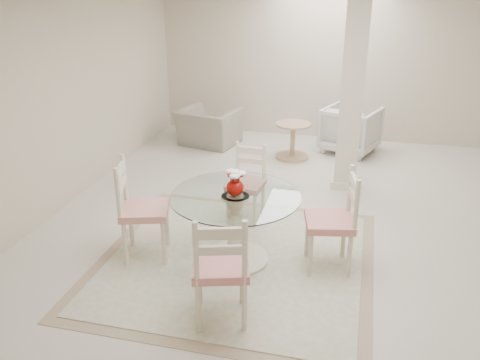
% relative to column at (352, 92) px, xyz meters
% --- Properties ---
extents(ground, '(7.00, 7.00, 0.00)m').
position_rel_column_xyz_m(ground, '(-0.50, -1.30, -1.35)').
color(ground, beige).
rests_on(ground, ground).
extents(room_shell, '(6.02, 7.02, 2.71)m').
position_rel_column_xyz_m(room_shell, '(-0.50, -1.30, 0.51)').
color(room_shell, beige).
rests_on(room_shell, ground).
extents(column, '(0.30, 0.30, 2.70)m').
position_rel_column_xyz_m(column, '(0.00, 0.00, 0.00)').
color(column, beige).
rests_on(column, ground).
extents(area_rug, '(2.85, 2.85, 0.02)m').
position_rel_column_xyz_m(area_rug, '(-1.01, -2.34, -1.34)').
color(area_rug, tan).
rests_on(area_rug, ground).
extents(dining_table, '(1.32, 1.32, 0.76)m').
position_rel_column_xyz_m(dining_table, '(-1.01, -2.34, -0.96)').
color(dining_table, '#F7F4CB').
rests_on(dining_table, ground).
extents(red_vase, '(0.21, 0.20, 0.27)m').
position_rel_column_xyz_m(red_vase, '(-1.00, -2.34, -0.45)').
color(red_vase, '#9E0B04').
rests_on(red_vase, dining_table).
extents(dining_chair_east, '(0.55, 0.55, 1.17)m').
position_rel_column_xyz_m(dining_chair_east, '(0.01, -2.21, -0.73)').
color(dining_chair_east, beige).
rests_on(dining_chair_east, ground).
extents(dining_chair_north, '(0.45, 0.45, 1.03)m').
position_rel_column_xyz_m(dining_chair_north, '(-1.11, -1.33, -0.81)').
color(dining_chair_north, '#F6E7CA').
rests_on(dining_chair_north, ground).
extents(dining_chair_west, '(0.60, 0.60, 1.20)m').
position_rel_column_xyz_m(dining_chair_west, '(-2.02, -2.48, -0.72)').
color(dining_chair_west, '#F6E6CA').
rests_on(dining_chair_west, ground).
extents(dining_chair_south, '(0.59, 0.59, 1.18)m').
position_rel_column_xyz_m(dining_chair_south, '(-0.87, -3.36, -0.73)').
color(dining_chair_south, beige).
rests_on(dining_chair_south, ground).
extents(recliner_taupe, '(1.13, 1.04, 0.63)m').
position_rel_column_xyz_m(recliner_taupe, '(-2.42, 1.28, -1.03)').
color(recliner_taupe, gray).
rests_on(recliner_taupe, ground).
extents(armchair_white, '(1.07, 1.08, 0.77)m').
position_rel_column_xyz_m(armchair_white, '(-0.01, 1.50, -0.96)').
color(armchair_white, silver).
rests_on(armchair_white, ground).
extents(side_table, '(0.56, 0.56, 0.58)m').
position_rel_column_xyz_m(side_table, '(-0.90, 0.95, -1.08)').
color(side_table, tan).
rests_on(side_table, ground).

